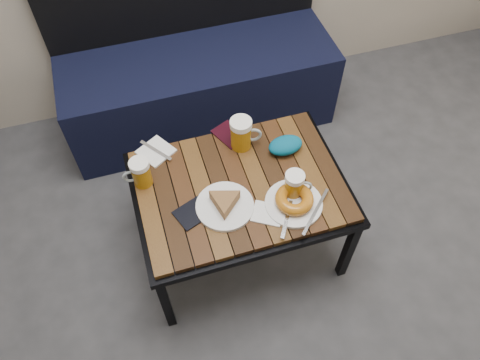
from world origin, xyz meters
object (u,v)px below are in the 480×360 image
object	(u,v)px
bench	(198,80)
plate_bagel	(294,201)
cafe_table	(240,191)
plate_pie	(225,204)
passport_burgundy	(229,135)
beer_mug_right	(294,185)
beer_mug_centre	(242,134)
passport_navy	(195,212)
knit_pouch	(285,145)
beer_mug_left	(141,173)

from	to	relation	value
bench	plate_bagel	distance (m)	1.04
cafe_table	plate_pie	distance (m)	0.14
cafe_table	plate_pie	world-z (taller)	plate_pie
bench	passport_burgundy	distance (m)	0.63
plate_pie	beer_mug_right	bearing A→B (deg)	-3.96
beer_mug_centre	plate_bagel	size ratio (longest dim) A/B	0.56
plate_pie	passport_navy	xyz separation A→B (m)	(-0.11, 0.01, -0.02)
plate_bagel	passport_burgundy	bearing A→B (deg)	108.00
beer_mug_right	plate_bagel	xyz separation A→B (m)	(-0.02, -0.05, -0.04)
beer_mug_right	passport_navy	bearing A→B (deg)	-166.79
beer_mug_centre	knit_pouch	size ratio (longest dim) A/B	0.99
beer_mug_left	passport_burgundy	distance (m)	0.42
beer_mug_centre	passport_burgundy	size ratio (longest dim) A/B	1.05
beer_mug_left	knit_pouch	size ratio (longest dim) A/B	0.86
beer_mug_right	knit_pouch	bearing A→B (deg)	95.53
cafe_table	plate_bagel	bearing A→B (deg)	-42.30
bench	beer_mug_centre	size ratio (longest dim) A/B	9.71
plate_bagel	passport_burgundy	distance (m)	0.43
cafe_table	beer_mug_right	world-z (taller)	beer_mug_right
beer_mug_right	bench	bearing A→B (deg)	116.62
beer_mug_left	beer_mug_right	distance (m)	0.59
knit_pouch	beer_mug_right	bearing A→B (deg)	-102.19
cafe_table	beer_mug_right	size ratio (longest dim) A/B	7.01
beer_mug_left	passport_burgundy	world-z (taller)	beer_mug_left
passport_navy	knit_pouch	distance (m)	0.47
beer_mug_left	passport_burgundy	bearing A→B (deg)	-157.68
cafe_table	knit_pouch	distance (m)	0.27
plate_pie	passport_navy	size ratio (longest dim) A/B	1.54
beer_mug_left	passport_navy	distance (m)	0.26
cafe_table	beer_mug_left	bearing A→B (deg)	161.36
beer_mug_centre	passport_navy	bearing A→B (deg)	-123.51
knit_pouch	bench	bearing A→B (deg)	104.80
cafe_table	plate_pie	xyz separation A→B (m)	(-0.09, -0.09, 0.07)
bench	beer_mug_centre	bearing A→B (deg)	-87.12
passport_burgundy	plate_bagel	bearing A→B (deg)	-96.70
cafe_table	plate_bagel	distance (m)	0.24
beer_mug_centre	beer_mug_right	xyz separation A→B (m)	(0.12, -0.30, -0.01)
bench	plate_pie	world-z (taller)	bench
plate_bagel	bench	bearing A→B (deg)	97.60
beer_mug_left	beer_mug_right	size ratio (longest dim) A/B	1.04
beer_mug_left	cafe_table	bearing A→B (deg)	164.49
passport_navy	passport_burgundy	bearing A→B (deg)	123.72
beer_mug_left	beer_mug_centre	bearing A→B (deg)	-167.79
beer_mug_right	plate_bagel	size ratio (longest dim) A/B	0.46
passport_navy	beer_mug_centre	bearing A→B (deg)	113.53
bench	plate_bagel	size ratio (longest dim) A/B	5.40
passport_burgundy	knit_pouch	world-z (taller)	knit_pouch
bench	plate_pie	distance (m)	0.98
bench	beer_mug_right	bearing A→B (deg)	-81.10
knit_pouch	passport_burgundy	bearing A→B (deg)	142.86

